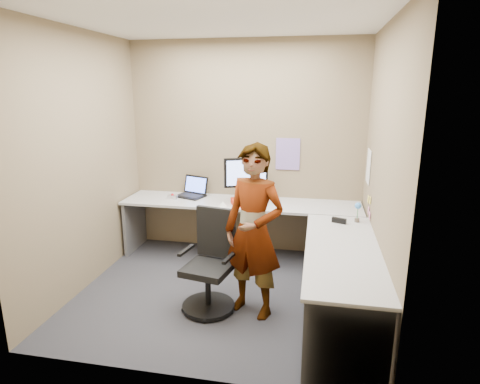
% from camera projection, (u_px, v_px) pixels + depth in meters
% --- Properties ---
extents(ground, '(3.00, 3.00, 0.00)m').
position_uv_depth(ground, '(223.00, 293.00, 4.25)').
color(ground, '#27272C').
rests_on(ground, ground).
extents(wall_back, '(3.00, 0.00, 3.00)m').
position_uv_depth(wall_back, '(245.00, 149.00, 5.15)').
color(wall_back, brown).
rests_on(wall_back, ground).
extents(wall_right, '(0.00, 2.70, 2.70)m').
position_uv_depth(wall_right, '(382.00, 174.00, 3.64)').
color(wall_right, brown).
rests_on(wall_right, ground).
extents(wall_left, '(0.00, 2.70, 2.70)m').
position_uv_depth(wall_left, '(82.00, 163.00, 4.19)').
color(wall_left, brown).
rests_on(wall_left, ground).
extents(ceiling, '(3.00, 3.00, 0.00)m').
position_uv_depth(ceiling, '(220.00, 19.00, 3.57)').
color(ceiling, white).
rests_on(ceiling, wall_back).
extents(desk, '(2.98, 2.58, 0.73)m').
position_uv_depth(desk, '(269.00, 231.00, 4.39)').
color(desk, '#B2B2B2').
rests_on(desk, ground).
extents(paper_ream, '(0.40, 0.35, 0.07)m').
position_uv_depth(paper_ream, '(246.00, 202.00, 4.88)').
color(paper_ream, red).
rests_on(paper_ream, desk).
extents(monitor, '(0.51, 0.25, 0.51)m').
position_uv_depth(monitor, '(246.00, 175.00, 4.82)').
color(monitor, black).
rests_on(monitor, paper_ream).
extents(laptop, '(0.43, 0.40, 0.25)m').
position_uv_depth(laptop, '(193.00, 191.00, 5.26)').
color(laptop, black).
rests_on(laptop, desk).
extents(trackball_mouse, '(0.12, 0.08, 0.07)m').
position_uv_depth(trackball_mouse, '(173.00, 197.00, 5.14)').
color(trackball_mouse, '#B7B7BC').
rests_on(trackball_mouse, desk).
extents(origami, '(0.10, 0.10, 0.06)m').
position_uv_depth(origami, '(223.00, 204.00, 4.81)').
color(origami, white).
rests_on(origami, desk).
extents(stapler, '(0.15, 0.09, 0.05)m').
position_uv_depth(stapler, '(339.00, 221.00, 4.21)').
color(stapler, black).
rests_on(stapler, desk).
extents(flower, '(0.07, 0.07, 0.22)m').
position_uv_depth(flower, '(358.00, 209.00, 4.21)').
color(flower, brown).
rests_on(flower, desk).
extents(calendar_purple, '(0.30, 0.01, 0.40)m').
position_uv_depth(calendar_purple, '(288.00, 154.00, 5.05)').
color(calendar_purple, '#846BB7').
rests_on(calendar_purple, wall_back).
extents(calendar_white, '(0.01, 0.28, 0.38)m').
position_uv_depth(calendar_white, '(369.00, 166.00, 4.52)').
color(calendar_white, white).
rests_on(calendar_white, wall_right).
extents(sticky_note_a, '(0.01, 0.07, 0.07)m').
position_uv_depth(sticky_note_a, '(370.00, 200.00, 4.26)').
color(sticky_note_a, '#F2E059').
rests_on(sticky_note_a, wall_right).
extents(sticky_note_b, '(0.01, 0.07, 0.07)m').
position_uv_depth(sticky_note_b, '(368.00, 211.00, 4.34)').
color(sticky_note_b, pink).
rests_on(sticky_note_b, wall_right).
extents(sticky_note_c, '(0.01, 0.07, 0.07)m').
position_uv_depth(sticky_note_c, '(370.00, 216.00, 4.23)').
color(sticky_note_c, pink).
rests_on(sticky_note_c, wall_right).
extents(sticky_note_d, '(0.01, 0.07, 0.07)m').
position_uv_depth(sticky_note_d, '(368.00, 199.00, 4.41)').
color(sticky_note_d, '#F2E059').
rests_on(sticky_note_d, wall_right).
extents(office_chair, '(0.54, 0.52, 0.97)m').
position_uv_depth(office_chair, '(210.00, 270.00, 3.89)').
color(office_chair, black).
rests_on(office_chair, ground).
extents(person, '(0.70, 0.58, 1.64)m').
position_uv_depth(person, '(254.00, 232.00, 3.70)').
color(person, '#999399').
rests_on(person, ground).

